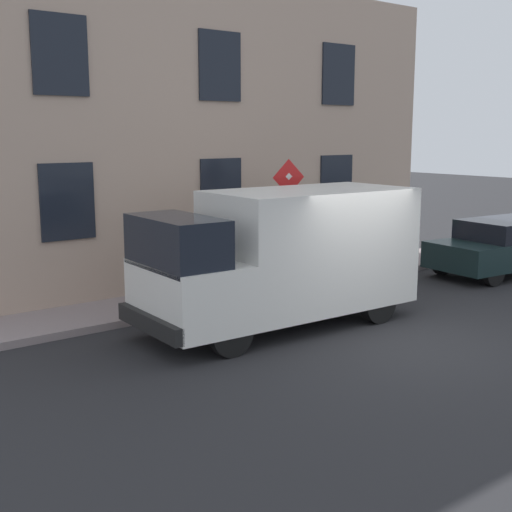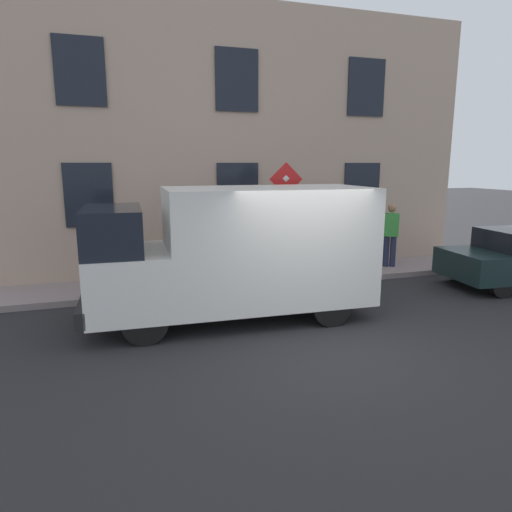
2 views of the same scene
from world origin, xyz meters
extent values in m
plane|color=#252527|center=(0.00, 0.00, 0.00)|extent=(80.00, 80.00, 0.00)
cube|color=gray|center=(4.21, 0.00, 0.07)|extent=(1.67, 15.25, 0.14)
cube|color=tan|center=(5.39, 0.00, 3.45)|extent=(0.70, 13.25, 6.90)
cube|color=black|center=(5.02, -3.64, 2.21)|extent=(0.06, 1.10, 1.50)
cube|color=black|center=(5.02, 0.00, 2.21)|extent=(0.06, 1.10, 1.50)
cube|color=black|center=(5.02, 3.64, 2.21)|extent=(0.06, 1.10, 1.50)
cube|color=black|center=(5.02, -3.64, 4.96)|extent=(0.06, 1.10, 1.50)
cube|color=black|center=(5.02, 0.00, 4.96)|extent=(0.06, 1.10, 1.50)
cube|color=black|center=(5.02, 3.64, 4.96)|extent=(0.06, 1.10, 1.50)
cylinder|color=#474C47|center=(3.63, -0.78, 1.48)|extent=(0.09, 0.09, 2.68)
pyramid|color=silver|center=(3.55, -0.76, 2.57)|extent=(0.13, 0.50, 0.50)
pyramid|color=red|center=(3.55, -0.77, 2.57)|extent=(0.12, 0.56, 0.56)
cube|color=white|center=(3.57, -0.77, 2.02)|extent=(0.11, 0.44, 0.56)
cylinder|color=#1933B2|center=(3.54, -0.77, 2.08)|extent=(0.05, 0.24, 0.24)
cube|color=white|center=(1.65, 0.36, 1.41)|extent=(2.14, 3.87, 2.18)
cube|color=white|center=(1.75, 2.95, 0.87)|extent=(2.05, 1.48, 1.10)
cube|color=black|center=(1.76, 3.16, 1.77)|extent=(1.96, 1.05, 0.84)
cube|color=black|center=(1.78, 3.70, 0.50)|extent=(2.00, 0.24, 0.28)
cylinder|color=black|center=(0.86, 2.75, 0.38)|extent=(0.25, 0.77, 0.76)
cylinder|color=black|center=(2.62, 2.68, 0.38)|extent=(0.25, 0.77, 0.76)
cylinder|color=black|center=(0.73, -0.57, 0.38)|extent=(0.25, 0.77, 0.76)
cylinder|color=black|center=(2.49, -0.64, 0.38)|extent=(0.25, 0.77, 0.76)
cube|color=black|center=(1.83, -6.41, 0.58)|extent=(2.11, 4.14, 0.64)
cube|color=black|center=(1.81, -6.61, 1.08)|extent=(1.82, 2.54, 0.60)
cylinder|color=black|center=(1.18, -5.02, 0.30)|extent=(0.23, 0.61, 0.60)
cylinder|color=black|center=(2.72, -5.16, 0.30)|extent=(0.23, 0.61, 0.60)
cylinder|color=black|center=(2.48, -7.79, 0.30)|extent=(0.23, 0.61, 0.60)
torus|color=black|center=(4.51, -1.53, 0.47)|extent=(0.15, 0.66, 0.66)
torus|color=black|center=(4.48, -2.58, 0.47)|extent=(0.15, 0.66, 0.66)
cylinder|color=black|center=(4.50, -1.87, 0.68)|extent=(0.05, 0.60, 0.60)
cylinder|color=black|center=(4.50, -1.94, 0.95)|extent=(0.06, 0.73, 0.07)
cylinder|color=black|center=(4.49, -2.23, 0.66)|extent=(0.04, 0.19, 0.55)
cylinder|color=black|center=(4.49, -2.37, 0.43)|extent=(0.05, 0.43, 0.12)
cylinder|color=black|center=(4.51, -1.56, 0.72)|extent=(0.04, 0.09, 0.50)
cube|color=black|center=(4.49, -2.31, 0.97)|extent=(0.09, 0.20, 0.06)
cylinder|color=#262626|center=(4.51, -1.58, 1.02)|extent=(0.46, 0.04, 0.03)
torus|color=black|center=(4.52, -0.57, 0.47)|extent=(0.15, 0.66, 0.66)
torus|color=black|center=(4.47, -1.62, 0.47)|extent=(0.15, 0.66, 0.66)
cylinder|color=green|center=(4.50, -0.91, 0.68)|extent=(0.06, 0.60, 0.60)
cylinder|color=green|center=(4.50, -0.99, 0.95)|extent=(0.07, 0.73, 0.07)
cylinder|color=green|center=(4.49, -1.27, 0.66)|extent=(0.04, 0.19, 0.55)
cylinder|color=green|center=(4.48, -1.41, 0.43)|extent=(0.06, 0.43, 0.12)
cylinder|color=green|center=(4.52, -0.60, 0.72)|extent=(0.04, 0.09, 0.50)
cube|color=black|center=(4.48, -1.35, 0.97)|extent=(0.09, 0.20, 0.06)
cylinder|color=#262626|center=(4.52, -0.62, 1.02)|extent=(0.46, 0.05, 0.03)
cylinder|color=#262B47|center=(4.20, -4.01, 0.56)|extent=(0.16, 0.16, 0.85)
cylinder|color=#262B47|center=(4.10, -4.17, 0.56)|extent=(0.16, 0.16, 0.85)
cube|color=green|center=(4.15, -4.09, 1.30)|extent=(0.43, 0.48, 0.62)
sphere|color=#936B4C|center=(4.15, -4.09, 1.75)|extent=(0.22, 0.22, 0.22)
cylinder|color=#2D5133|center=(3.73, 0.53, 0.59)|extent=(0.44, 0.44, 0.90)
camera|label=1|loc=(-7.57, 8.81, 3.53)|focal=47.48mm
camera|label=2|loc=(-6.46, 3.18, 2.93)|focal=31.95mm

